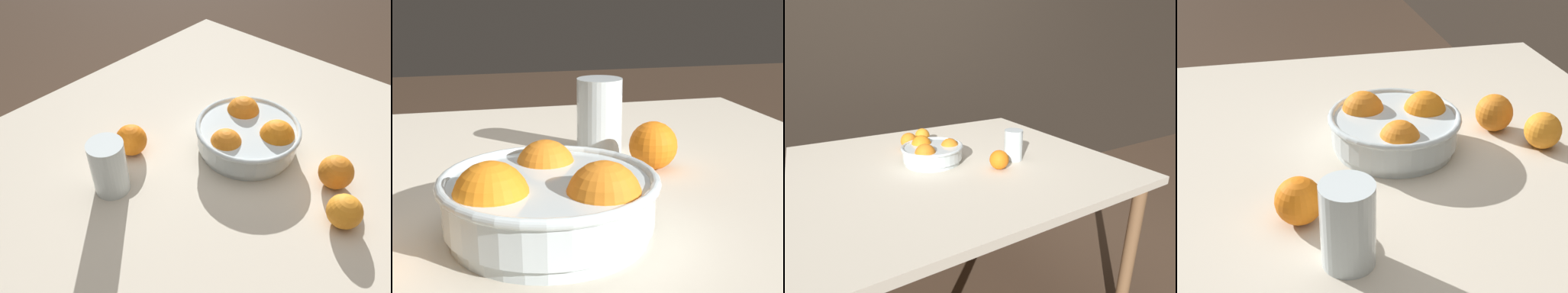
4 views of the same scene
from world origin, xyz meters
TOP-DOWN VIEW (x-y plane):
  - dining_table at (0.00, 0.00)m, footprint 1.21×1.09m
  - fruit_bowl at (-0.08, 0.03)m, footprint 0.25×0.25m
  - juice_glass at (0.22, -0.12)m, footprint 0.08×0.08m
  - orange_loose_aside at (0.11, -0.17)m, footprint 0.07×0.07m

SIDE VIEW (x-z plane):
  - dining_table at x=0.00m, z-range 0.30..1.03m
  - orange_loose_aside at x=0.11m, z-range 0.73..0.81m
  - fruit_bowl at x=-0.08m, z-range 0.73..0.82m
  - juice_glass at x=0.22m, z-range 0.72..0.85m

